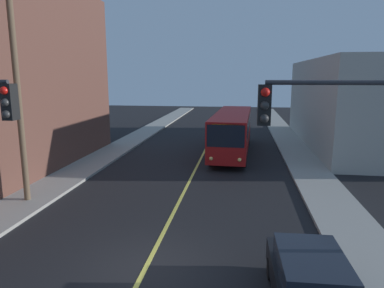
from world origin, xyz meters
name	(u,v)px	position (x,y,z in m)	size (l,w,h in m)	color
ground_plane	(146,267)	(0.00, 0.00, 0.00)	(120.00, 120.00, 0.00)	black
sidewalk_left	(76,173)	(-7.25, 10.00, 0.07)	(2.50, 90.00, 0.15)	gray
sidewalk_right	(317,182)	(7.25, 10.00, 0.07)	(2.50, 90.00, 0.15)	gray
lane_stripe_center	(201,159)	(0.00, 15.00, 0.01)	(0.16, 60.00, 0.01)	#D8CC4C
building_right_warehouse	(379,103)	(14.49, 22.19, 3.68)	(12.00, 20.08, 7.36)	#B2B2A8
city_bus	(232,130)	(2.20, 17.48, 1.82)	(3.05, 12.23, 3.20)	maroon
parked_car_black	(311,284)	(4.74, -1.57, 0.84)	(1.91, 4.44, 1.62)	black
utility_pole_near	(15,65)	(-7.23, 4.92, 6.49)	(2.40, 0.28, 11.63)	brown
traffic_signal_right_corner	(344,146)	(5.41, -1.07, 4.30)	(3.75, 0.48, 6.00)	#2D2D33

